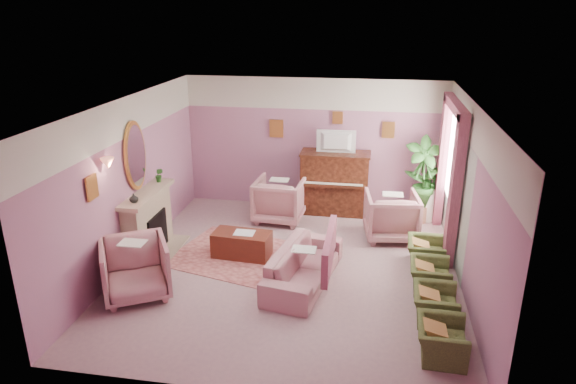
% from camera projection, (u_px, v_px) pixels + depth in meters
% --- Properties ---
extents(floor, '(5.50, 6.00, 0.01)m').
position_uv_depth(floor, '(291.00, 269.00, 8.66)').
color(floor, gray).
rests_on(floor, ground).
extents(ceiling, '(5.50, 6.00, 0.01)m').
position_uv_depth(ceiling, '(291.00, 103.00, 7.70)').
color(ceiling, silver).
rests_on(ceiling, wall_back).
extents(wall_back, '(5.50, 0.02, 2.80)m').
position_uv_depth(wall_back, '(314.00, 144.00, 10.96)').
color(wall_back, slate).
rests_on(wall_back, floor).
extents(wall_front, '(5.50, 0.02, 2.80)m').
position_uv_depth(wall_front, '(245.00, 286.00, 5.40)').
color(wall_front, slate).
rests_on(wall_front, floor).
extents(wall_left, '(0.02, 6.00, 2.80)m').
position_uv_depth(wall_left, '(129.00, 182.00, 8.61)').
color(wall_left, slate).
rests_on(wall_left, floor).
extents(wall_right, '(0.02, 6.00, 2.80)m').
position_uv_depth(wall_right, '(470.00, 201.00, 7.75)').
color(wall_right, slate).
rests_on(wall_right, floor).
extents(picture_rail_band, '(5.50, 0.01, 0.65)m').
position_uv_depth(picture_rail_band, '(314.00, 94.00, 10.59)').
color(picture_rail_band, beige).
rests_on(picture_rail_band, wall_back).
extents(stripe_panel, '(0.01, 3.00, 2.15)m').
position_uv_depth(stripe_panel, '(455.00, 193.00, 9.07)').
color(stripe_panel, '#A6AEA0').
rests_on(stripe_panel, wall_right).
extents(fireplace_surround, '(0.30, 1.40, 1.10)m').
position_uv_depth(fireplace_surround, '(148.00, 224.00, 9.06)').
color(fireplace_surround, tan).
rests_on(fireplace_surround, floor).
extents(fireplace_inset, '(0.18, 0.72, 0.68)m').
position_uv_depth(fireplace_inset, '(154.00, 232.00, 9.10)').
color(fireplace_inset, black).
rests_on(fireplace_inset, floor).
extents(fire_ember, '(0.06, 0.54, 0.10)m').
position_uv_depth(fire_ember, '(157.00, 242.00, 9.15)').
color(fire_ember, '#FB6302').
rests_on(fire_ember, floor).
extents(mantel_shelf, '(0.40, 1.55, 0.07)m').
position_uv_depth(mantel_shelf, '(147.00, 194.00, 8.86)').
color(mantel_shelf, tan).
rests_on(mantel_shelf, fireplace_surround).
extents(hearth, '(0.55, 1.50, 0.02)m').
position_uv_depth(hearth, '(161.00, 252.00, 9.21)').
color(hearth, tan).
rests_on(hearth, floor).
extents(mirror_frame, '(0.04, 0.72, 1.20)m').
position_uv_depth(mirror_frame, '(135.00, 156.00, 8.65)').
color(mirror_frame, gold).
rests_on(mirror_frame, wall_left).
extents(mirror_glass, '(0.01, 0.60, 1.06)m').
position_uv_depth(mirror_glass, '(137.00, 156.00, 8.65)').
color(mirror_glass, silver).
rests_on(mirror_glass, wall_left).
extents(sconce_shade, '(0.20, 0.20, 0.16)m').
position_uv_depth(sconce_shade, '(108.00, 163.00, 7.61)').
color(sconce_shade, '#FF8968').
rests_on(sconce_shade, wall_left).
extents(piano, '(1.40, 0.60, 1.30)m').
position_uv_depth(piano, '(335.00, 183.00, 10.84)').
color(piano, '#3C1A0E').
rests_on(piano, floor).
extents(piano_keyshelf, '(1.30, 0.12, 0.06)m').
position_uv_depth(piano_keyshelf, '(333.00, 186.00, 10.49)').
color(piano_keyshelf, '#3C1A0E').
rests_on(piano_keyshelf, piano).
extents(piano_keys, '(1.20, 0.08, 0.02)m').
position_uv_depth(piano_keys, '(333.00, 184.00, 10.48)').
color(piano_keys, white).
rests_on(piano_keys, piano).
extents(piano_top, '(1.45, 0.65, 0.04)m').
position_uv_depth(piano_top, '(336.00, 153.00, 10.62)').
color(piano_top, '#3C1A0E').
rests_on(piano_top, piano).
extents(television, '(0.80, 0.12, 0.48)m').
position_uv_depth(television, '(336.00, 140.00, 10.47)').
color(television, black).
rests_on(television, piano).
extents(print_back_left, '(0.30, 0.03, 0.38)m').
position_uv_depth(print_back_left, '(276.00, 129.00, 10.94)').
color(print_back_left, gold).
rests_on(print_back_left, wall_back).
extents(print_back_right, '(0.26, 0.03, 0.34)m').
position_uv_depth(print_back_right, '(388.00, 130.00, 10.55)').
color(print_back_right, gold).
rests_on(print_back_right, wall_back).
extents(print_back_mid, '(0.22, 0.03, 0.26)m').
position_uv_depth(print_back_mid, '(338.00, 118.00, 10.64)').
color(print_back_mid, gold).
rests_on(print_back_mid, wall_back).
extents(print_left_wall, '(0.03, 0.28, 0.36)m').
position_uv_depth(print_left_wall, '(92.00, 187.00, 7.38)').
color(print_left_wall, gold).
rests_on(print_left_wall, wall_left).
extents(window_blind, '(0.03, 1.40, 1.80)m').
position_uv_depth(window_blind, '(455.00, 155.00, 9.09)').
color(window_blind, beige).
rests_on(window_blind, wall_right).
extents(curtain_left, '(0.16, 0.34, 2.60)m').
position_uv_depth(curtain_left, '(455.00, 193.00, 8.39)').
color(curtain_left, '#94455B').
rests_on(curtain_left, floor).
extents(curtain_right, '(0.16, 0.34, 2.60)m').
position_uv_depth(curtain_right, '(442.00, 161.00, 10.09)').
color(curtain_right, '#94455B').
rests_on(curtain_right, floor).
extents(pelmet, '(0.16, 2.20, 0.16)m').
position_uv_depth(pelmet, '(456.00, 106.00, 8.81)').
color(pelmet, '#94455B').
rests_on(pelmet, wall_right).
extents(mantel_plant, '(0.16, 0.16, 0.28)m').
position_uv_depth(mantel_plant, '(159.00, 175.00, 9.31)').
color(mantel_plant, '#2A6424').
rests_on(mantel_plant, mantel_shelf).
extents(mantel_vase, '(0.16, 0.16, 0.16)m').
position_uv_depth(mantel_vase, '(134.00, 198.00, 8.36)').
color(mantel_vase, beige).
rests_on(mantel_vase, mantel_shelf).
extents(area_rug, '(2.87, 2.36, 0.01)m').
position_uv_depth(area_rug, '(246.00, 257.00, 9.07)').
color(area_rug, '#B1615F').
rests_on(area_rug, floor).
extents(coffee_table, '(1.04, 0.58, 0.45)m').
position_uv_depth(coffee_table, '(242.00, 244.00, 9.03)').
color(coffee_table, '#512013').
rests_on(coffee_table, floor).
extents(table_paper, '(0.35, 0.28, 0.01)m').
position_uv_depth(table_paper, '(244.00, 233.00, 8.95)').
color(table_paper, silver).
rests_on(table_paper, coffee_table).
extents(sofa, '(0.67, 2.00, 0.81)m').
position_uv_depth(sofa, '(304.00, 259.00, 8.13)').
color(sofa, tan).
rests_on(sofa, floor).
extents(sofa_throw, '(0.10, 1.52, 0.56)m').
position_uv_depth(sofa_throw, '(329.00, 250.00, 8.00)').
color(sofa_throw, '#94455B').
rests_on(sofa_throw, sofa).
extents(floral_armchair_left, '(0.95, 0.95, 0.99)m').
position_uv_depth(floral_armchair_left, '(280.00, 198.00, 10.48)').
color(floral_armchair_left, tan).
rests_on(floral_armchair_left, floor).
extents(floral_armchair_right, '(0.95, 0.95, 0.99)m').
position_uv_depth(floral_armchair_right, '(391.00, 213.00, 9.67)').
color(floral_armchair_right, tan).
rests_on(floral_armchair_right, floor).
extents(floral_armchair_front, '(0.95, 0.95, 0.99)m').
position_uv_depth(floral_armchair_front, '(135.00, 266.00, 7.71)').
color(floral_armchair_front, tan).
rests_on(floral_armchair_front, floor).
extents(olive_chair_a, '(0.50, 0.71, 0.61)m').
position_uv_depth(olive_chair_a, '(442.00, 335.00, 6.41)').
color(olive_chair_a, '#4C5B2A').
rests_on(olive_chair_a, floor).
extents(olive_chair_b, '(0.50, 0.71, 0.61)m').
position_uv_depth(olive_chair_b, '(435.00, 300.00, 7.17)').
color(olive_chair_b, '#4C5B2A').
rests_on(olive_chair_b, floor).
extents(olive_chair_c, '(0.50, 0.71, 0.61)m').
position_uv_depth(olive_chair_c, '(430.00, 272.00, 7.93)').
color(olive_chair_c, '#4C5B2A').
rests_on(olive_chair_c, floor).
extents(olive_chair_d, '(0.50, 0.71, 0.61)m').
position_uv_depth(olive_chair_d, '(426.00, 249.00, 8.69)').
color(olive_chair_d, '#4C5B2A').
rests_on(olive_chair_d, floor).
extents(side_table, '(0.52, 0.52, 0.70)m').
position_uv_depth(side_table, '(425.00, 203.00, 10.61)').
color(side_table, silver).
rests_on(side_table, floor).
extents(side_plant_big, '(0.30, 0.30, 0.34)m').
position_uv_depth(side_plant_big, '(428.00, 179.00, 10.43)').
color(side_plant_big, '#2A6424').
rests_on(side_plant_big, side_table).
extents(side_plant_small, '(0.16, 0.16, 0.28)m').
position_uv_depth(side_plant_small, '(434.00, 182.00, 10.33)').
color(side_plant_small, '#2A6424').
rests_on(side_plant_small, side_table).
extents(palm_pot, '(0.34, 0.34, 0.34)m').
position_uv_depth(palm_pot, '(419.00, 213.00, 10.55)').
color(palm_pot, '#A97054').
rests_on(palm_pot, floor).
extents(palm_plant, '(0.76, 0.76, 1.44)m').
position_uv_depth(palm_plant, '(423.00, 172.00, 10.24)').
color(palm_plant, '#2A6424').
rests_on(palm_plant, palm_pot).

